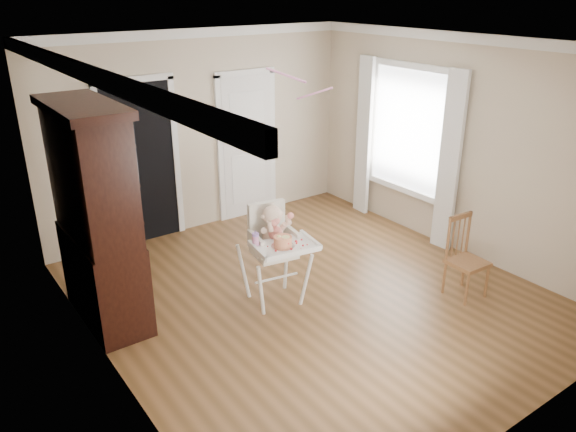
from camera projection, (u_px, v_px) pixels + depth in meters
floor at (313, 295)px, 6.26m from camera, size 5.00×5.00×0.00m
ceiling at (318, 44)px, 5.23m from camera, size 5.00×5.00×0.00m
wall_back at (202, 132)px, 7.62m from camera, size 4.50×0.00×4.50m
wall_left at (97, 233)px, 4.53m from camera, size 0.00×5.00×5.00m
wall_right at (458, 146)px, 6.96m from camera, size 0.00×5.00×5.00m
crown_molding at (318, 50)px, 5.25m from camera, size 4.50×5.00×0.12m
doorway at (141, 161)px, 7.22m from camera, size 1.06×0.05×2.22m
closet_door at (247, 148)px, 8.11m from camera, size 0.96×0.09×2.13m
window_right at (406, 139)px, 7.54m from camera, size 0.13×1.84×2.30m
high_chair at (274, 243)px, 5.89m from camera, size 0.75×0.88×1.12m
baby at (273, 228)px, 5.85m from camera, size 0.32×0.27×0.50m
cake at (283, 242)px, 5.60m from camera, size 0.24×0.24×0.11m
sippy_cup at (255, 239)px, 5.62m from camera, size 0.07×0.07×0.17m
china_cabinet at (97, 217)px, 5.44m from camera, size 0.59×1.33×2.24m
dining_chair at (466, 259)px, 6.13m from camera, size 0.39×0.39×0.91m
streamer at (286, 75)px, 6.30m from camera, size 0.28×0.43×0.15m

